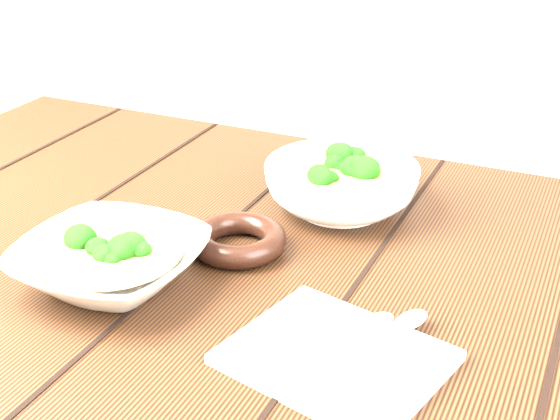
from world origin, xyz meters
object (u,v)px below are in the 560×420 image
at_px(soup_bowl_front, 110,261).
at_px(soup_bowl_back, 341,186).
at_px(table, 221,332).
at_px(napkin, 336,357).
at_px(trivet, 238,240).

relative_size(soup_bowl_front, soup_bowl_back, 0.99).
bearing_deg(table, napkin, -35.10).
distance_m(soup_bowl_front, trivet, 0.16).
xyz_separation_m(soup_bowl_front, trivet, (0.10, 0.12, -0.01)).
bearing_deg(soup_bowl_front, soup_bowl_back, 59.27).
distance_m(soup_bowl_back, napkin, 0.34).
height_order(table, soup_bowl_front, soup_bowl_front).
bearing_deg(table, soup_bowl_front, -122.53).
relative_size(table, trivet, 10.13).
xyz_separation_m(table, soup_bowl_back, (0.10, 0.17, 0.15)).
bearing_deg(napkin, trivet, 153.15).
relative_size(table, soup_bowl_back, 5.76).
xyz_separation_m(table, napkin, (0.21, -0.15, 0.13)).
bearing_deg(soup_bowl_front, table, 57.47).
height_order(trivet, napkin, trivet).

